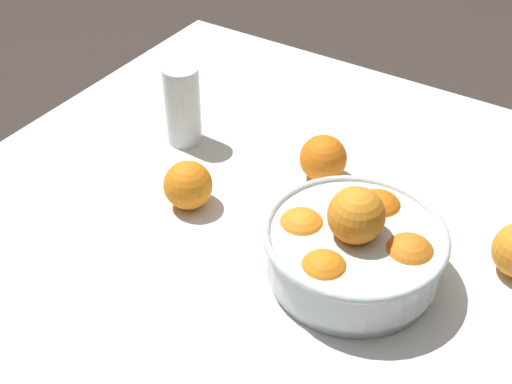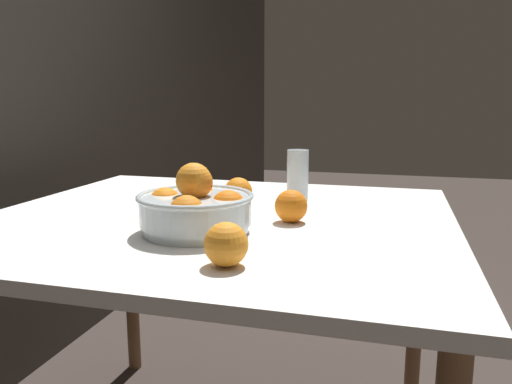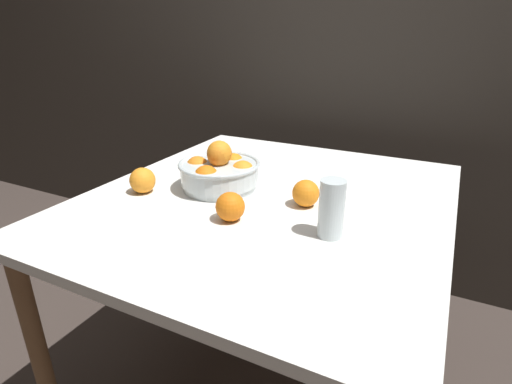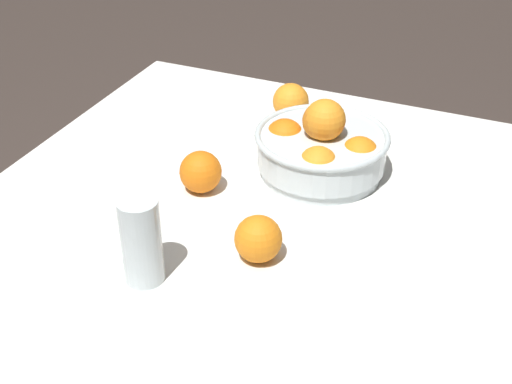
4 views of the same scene
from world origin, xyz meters
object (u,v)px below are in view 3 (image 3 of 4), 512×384
juice_glass (331,211)px  orange_loose_front (143,180)px  fruit_bowl (219,171)px  orange_loose_aside (306,193)px  orange_loose_near_bowl (230,207)px

juice_glass → orange_loose_front: 0.62m
fruit_bowl → juice_glass: size_ratio=1.75×
orange_loose_aside → fruit_bowl: bearing=178.7°
fruit_bowl → orange_loose_aside: 0.30m
orange_loose_near_bowl → orange_loose_aside: size_ratio=1.01×
orange_loose_near_bowl → orange_loose_front: 0.35m
juice_glass → orange_loose_front: (-0.62, 0.01, -0.03)m
juice_glass → orange_loose_aside: 0.19m
orange_loose_front → orange_loose_aside: orange_loose_front is taller
orange_loose_near_bowl → orange_loose_front: size_ratio=0.99×
fruit_bowl → orange_loose_aside: size_ratio=3.28×
fruit_bowl → orange_loose_front: (-0.20, -0.14, -0.02)m
juice_glass → orange_loose_aside: size_ratio=1.87×
fruit_bowl → juice_glass: bearing=-20.2°
orange_loose_aside → juice_glass: bearing=-51.0°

